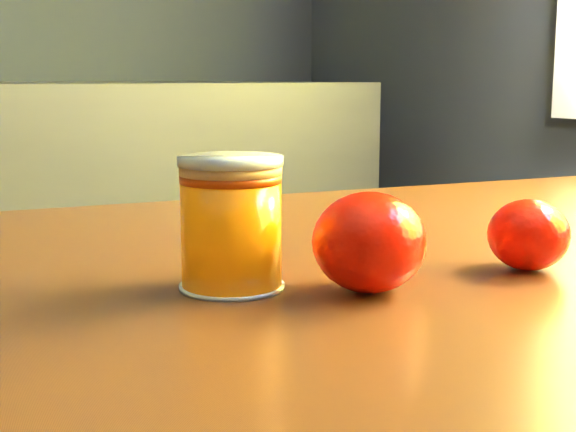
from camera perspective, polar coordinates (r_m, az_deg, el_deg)
table at (r=0.70m, az=9.63°, el=-10.52°), size 1.08×0.80×0.77m
juice_glass at (r=0.55m, az=-4.06°, el=-0.55°), size 0.07×0.07×0.09m
orange_front at (r=0.54m, az=5.80°, el=-1.87°), size 0.10×0.10×0.07m
orange_back at (r=0.63m, az=16.73°, el=-1.29°), size 0.07×0.07×0.05m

